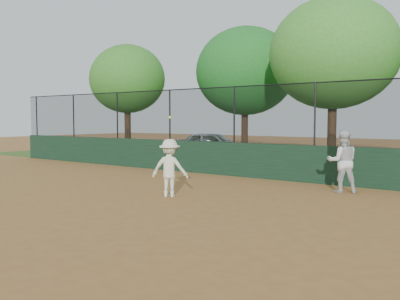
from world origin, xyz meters
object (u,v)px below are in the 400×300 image
Objects in this scene: tree_2 at (333,53)px; tree_1 at (245,71)px; player_second at (342,161)px; player_main at (170,168)px; tree_0 at (127,79)px; parked_car at (213,146)px.

tree_1 is at bearing 156.42° from tree_2.
player_main reaches higher than player_second.
player_main is (-3.40, -3.40, -0.11)m from player_second.
tree_0 is 0.89× the size of tree_2.
player_second is at bearing -45.41° from tree_1.
tree_2 is (11.78, 0.06, 0.43)m from tree_0.
player_main is 0.31× the size of tree_1.
player_main is at bearing -166.91° from parked_car.
tree_2 is (-2.38, 5.65, 3.83)m from player_second.
player_second is (8.46, -5.89, 0.16)m from parked_car.
player_main is (5.06, -9.29, 0.05)m from parked_car.
tree_0 reaches higher than player_second.
tree_2 reaches higher than tree_0.
player_second is at bearing -67.19° from tree_2.
tree_0 reaches higher than player_main.
tree_1 is 0.98× the size of tree_2.
tree_0 is at bearing -157.90° from tree_1.
player_main is 12.94m from tree_1.
tree_1 is (6.18, 2.51, 0.27)m from tree_0.
player_main is 0.34× the size of tree_0.
parked_car is at bearing 177.77° from tree_2.
parked_car is 10.31m from player_second.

